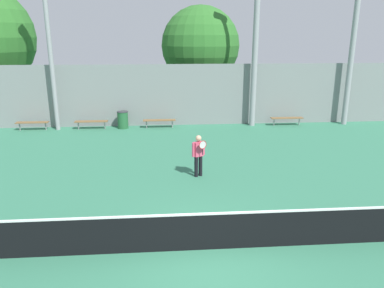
# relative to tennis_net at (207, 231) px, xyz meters

# --- Properties ---
(ground_plane) EXTENTS (100.00, 100.00, 0.00)m
(ground_plane) POSITION_rel_tennis_net_xyz_m (0.00, 0.00, -0.50)
(ground_plane) COLOR #337556
(tennis_net) EXTENTS (11.35, 0.09, 0.99)m
(tennis_net) POSITION_rel_tennis_net_xyz_m (0.00, 0.00, 0.00)
(tennis_net) COLOR #195128
(tennis_net) RESTS_ON ground_plane
(tennis_player) EXTENTS (0.52, 0.50, 1.57)m
(tennis_player) POSITION_rel_tennis_net_xyz_m (0.28, 4.96, 0.38)
(tennis_player) COLOR black
(tennis_player) RESTS_ON ground_plane
(bench_courtside_near) EXTENTS (1.81, 0.40, 0.46)m
(bench_courtside_near) POSITION_rel_tennis_net_xyz_m (-4.97, 12.65, -0.08)
(bench_courtside_near) COLOR brown
(bench_courtside_near) RESTS_ON ground_plane
(bench_courtside_far) EXTENTS (1.82, 0.40, 0.46)m
(bench_courtside_far) POSITION_rel_tennis_net_xyz_m (-1.19, 12.65, -0.08)
(bench_courtside_far) COLOR brown
(bench_courtside_far) RESTS_ON ground_plane
(bench_adjacent_court) EXTENTS (1.87, 0.40, 0.46)m
(bench_adjacent_court) POSITION_rel_tennis_net_xyz_m (6.17, 12.65, -0.08)
(bench_adjacent_court) COLOR brown
(bench_adjacent_court) RESTS_ON ground_plane
(bench_by_gate) EXTENTS (1.74, 0.40, 0.46)m
(bench_by_gate) POSITION_rel_tennis_net_xyz_m (-8.16, 12.65, -0.08)
(bench_by_gate) COLOR brown
(bench_by_gate) RESTS_ON ground_plane
(light_pole_near_left) EXTENTS (0.90, 0.60, 9.56)m
(light_pole_near_left) POSITION_rel_tennis_net_xyz_m (4.17, 12.84, 4.80)
(light_pole_near_left) COLOR #939399
(light_pole_near_left) RESTS_ON ground_plane
(light_pole_far_right) EXTENTS (0.90, 0.60, 9.45)m
(light_pole_far_right) POSITION_rel_tennis_net_xyz_m (-6.81, 12.68, 5.14)
(light_pole_far_right) COLOR #939399
(light_pole_far_right) RESTS_ON ground_plane
(light_pole_center_back) EXTENTS (0.90, 0.60, 10.70)m
(light_pole_center_back) POSITION_rel_tennis_net_xyz_m (9.67, 12.74, 5.41)
(light_pole_center_back) COLOR #939399
(light_pole_center_back) RESTS_ON ground_plane
(trash_bin) EXTENTS (0.62, 0.62, 0.97)m
(trash_bin) POSITION_rel_tennis_net_xyz_m (-3.23, 12.71, -0.02)
(trash_bin) COLOR #235B33
(trash_bin) RESTS_ON ground_plane
(back_fence) EXTENTS (32.28, 0.06, 3.49)m
(back_fence) POSITION_rel_tennis_net_xyz_m (0.00, 13.31, 1.24)
(back_fence) COLOR gray
(back_fence) RESTS_ON ground_plane
(tree_green_tall) EXTENTS (4.97, 4.97, 6.89)m
(tree_green_tall) POSITION_rel_tennis_net_xyz_m (1.51, 16.56, 3.89)
(tree_green_tall) COLOR brown
(tree_green_tall) RESTS_ON ground_plane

